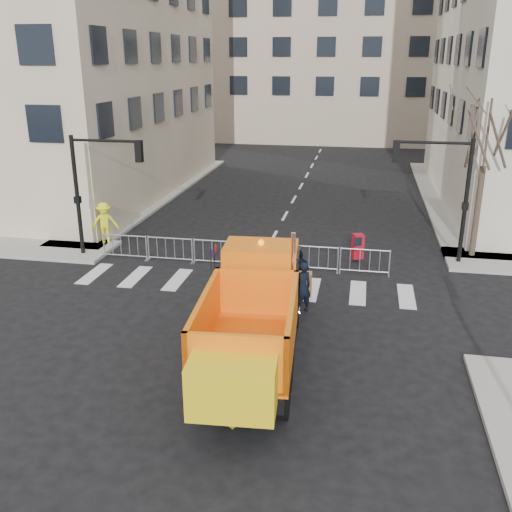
% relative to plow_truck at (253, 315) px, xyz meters
% --- Properties ---
extents(ground, '(120.00, 120.00, 0.00)m').
position_rel_plow_truck_xyz_m(ground, '(-1.42, 0.65, -1.65)').
color(ground, black).
rests_on(ground, ground).
extents(sidewalk_back, '(64.00, 5.00, 0.15)m').
position_rel_plow_truck_xyz_m(sidewalk_back, '(-1.42, 9.15, -1.57)').
color(sidewalk_back, gray).
rests_on(sidewalk_back, ground).
extents(building_far, '(30.00, 18.00, 24.00)m').
position_rel_plow_truck_xyz_m(building_far, '(-1.42, 52.65, 10.35)').
color(building_far, '#B9A58D').
rests_on(building_far, ground).
extents(traffic_light_left, '(0.18, 0.18, 5.40)m').
position_rel_plow_truck_xyz_m(traffic_light_left, '(-9.42, 8.15, 1.05)').
color(traffic_light_left, black).
rests_on(traffic_light_left, ground).
extents(traffic_light_right, '(0.18, 0.18, 5.40)m').
position_rel_plow_truck_xyz_m(traffic_light_right, '(7.08, 10.15, 1.05)').
color(traffic_light_right, black).
rests_on(traffic_light_right, ground).
extents(crowd_barriers, '(12.60, 0.60, 1.10)m').
position_rel_plow_truck_xyz_m(crowd_barriers, '(-2.17, 8.25, -1.10)').
color(crowd_barriers, '#9EA0A5').
rests_on(crowd_barriers, ground).
extents(street_tree, '(3.00, 3.00, 7.50)m').
position_rel_plow_truck_xyz_m(street_tree, '(7.78, 11.15, 2.10)').
color(street_tree, '#382B21').
rests_on(street_tree, ground).
extents(plow_truck, '(3.38, 9.69, 3.70)m').
position_rel_plow_truck_xyz_m(plow_truck, '(0.00, 0.00, 0.00)').
color(plow_truck, black).
rests_on(plow_truck, ground).
extents(cop_a, '(0.82, 0.76, 1.87)m').
position_rel_plow_truck_xyz_m(cop_a, '(0.96, 4.03, -0.71)').
color(cop_a, black).
rests_on(cop_a, ground).
extents(cop_b, '(0.94, 0.76, 1.84)m').
position_rel_plow_truck_xyz_m(cop_b, '(-1.30, 6.35, -0.73)').
color(cop_b, black).
rests_on(cop_b, ground).
extents(cop_c, '(0.93, 1.03, 1.68)m').
position_rel_plow_truck_xyz_m(cop_c, '(0.65, 5.83, -0.80)').
color(cop_c, black).
rests_on(cop_c, ground).
extents(worker, '(1.45, 1.28, 1.95)m').
position_rel_plow_truck_xyz_m(worker, '(-9.05, 9.78, -0.52)').
color(worker, yellow).
rests_on(worker, sidewalk_back).
extents(newspaper_box, '(0.57, 0.54, 1.10)m').
position_rel_plow_truck_xyz_m(newspaper_box, '(2.76, 9.73, -0.95)').
color(newspaper_box, '#A80C1C').
rests_on(newspaper_box, sidewalk_back).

